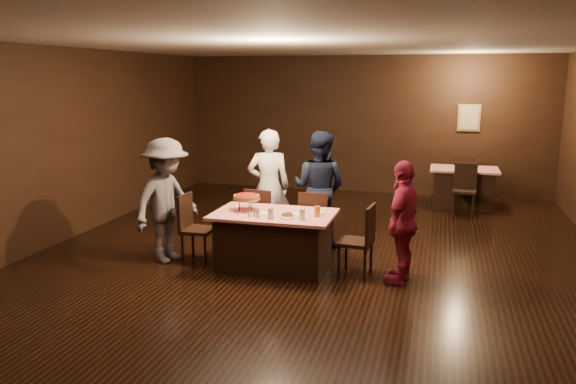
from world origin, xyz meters
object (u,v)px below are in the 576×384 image
object	(u,v)px
chair_far_left	(263,219)
diner_navy_hoodie	(319,188)
chair_end_left	(198,228)
glass_front_left	(271,213)
chair_end_right	(356,240)
plate_empty	(317,212)
chair_far_right	(315,222)
diner_red_shirt	(403,222)
diner_white_jacket	(269,187)
back_table	(463,187)
main_table	(274,241)
diner_grey_knit	(166,201)
chair_back_near	(465,190)
pizza_stand	(247,197)
glass_front_right	(302,214)
chair_back_far	(462,178)
glass_amber	(317,211)

from	to	relation	value
chair_far_left	diner_navy_hoodie	world-z (taller)	diner_navy_hoodie
chair_end_left	glass_front_left	bearing A→B (deg)	-104.62
chair_end_right	plate_empty	size ratio (longest dim) A/B	3.80
chair_far_right	diner_red_shirt	distance (m)	1.55
diner_white_jacket	diner_red_shirt	bearing A→B (deg)	133.07
back_table	diner_red_shirt	size ratio (longest dim) A/B	0.84
main_table	chair_far_right	xyz separation A→B (m)	(0.40, 0.75, 0.09)
main_table	diner_grey_knit	size ratio (longest dim) A/B	0.93
chair_end_right	chair_end_left	bearing A→B (deg)	-83.70
diner_navy_hoodie	plate_empty	world-z (taller)	diner_navy_hoodie
main_table	plate_empty	distance (m)	0.69
chair_far_left	chair_back_near	distance (m)	4.26
back_table	pizza_stand	distance (m)	5.39
main_table	chair_far_left	distance (m)	0.85
diner_grey_knit	glass_front_right	xyz separation A→B (m)	(1.98, -0.17, -0.02)
main_table	diner_red_shirt	bearing A→B (deg)	-1.54
diner_grey_knit	diner_red_shirt	distance (m)	3.22
chair_far_right	chair_end_right	xyz separation A→B (m)	(0.70, -0.75, 0.00)
chair_end_right	chair_back_far	size ratio (longest dim) A/B	1.00
diner_grey_knit	pizza_stand	distance (m)	1.14
diner_navy_hoodie	glass_front_left	bearing A→B (deg)	91.36
chair_far_right	chair_back_far	size ratio (longest dim) A/B	1.00
chair_far_right	chair_end_right	world-z (taller)	same
chair_back_far	plate_empty	distance (m)	5.37
chair_back_far	plate_empty	xyz separation A→B (m)	(-2.01, -4.96, 0.30)
main_table	chair_end_right	bearing A→B (deg)	-0.00
main_table	chair_back_near	bearing A→B (deg)	56.11
glass_amber	diner_white_jacket	bearing A→B (deg)	131.00
main_table	chair_end_left	bearing A→B (deg)	-180.00
diner_red_shirt	glass_front_right	distance (m)	1.26
chair_far_right	pizza_stand	size ratio (longest dim) A/B	2.50
diner_grey_knit	glass_front_left	bearing A→B (deg)	-80.53
chair_end_left	glass_front_left	world-z (taller)	chair_end_left
chair_far_right	glass_front_right	distance (m)	1.07
chair_far_right	chair_far_left	bearing A→B (deg)	-0.85
chair_far_left	chair_back_far	xyz separation A→B (m)	(2.96, 4.36, 0.00)
glass_front_right	chair_back_far	bearing A→B (deg)	68.50
main_table	glass_front_left	size ratio (longest dim) A/B	11.43
back_table	chair_far_right	distance (m)	4.34
back_table	glass_front_left	size ratio (longest dim) A/B	9.29
chair_end_right	diner_grey_knit	size ratio (longest dim) A/B	0.55
diner_grey_knit	diner_white_jacket	bearing A→B (deg)	-25.27
main_table	glass_amber	world-z (taller)	glass_amber
chair_far_left	chair_end_right	world-z (taller)	same
chair_end_right	glass_front_left	xyz separation A→B (m)	(-1.05, -0.30, 0.37)
back_table	chair_far_right	bearing A→B (deg)	-119.88
back_table	plate_empty	distance (m)	4.82
main_table	diner_red_shirt	world-z (taller)	diner_red_shirt
chair_back_far	diner_white_jacket	world-z (taller)	diner_white_jacket
back_table	chair_far_right	xyz separation A→B (m)	(-2.16, -3.76, 0.09)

